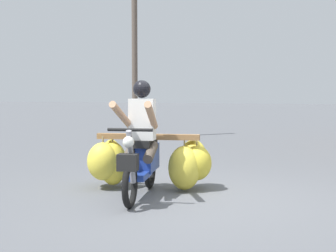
# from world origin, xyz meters

# --- Properties ---
(ground_plane) EXTENTS (120.00, 120.00, 0.00)m
(ground_plane) POSITION_xyz_m (0.00, 0.00, 0.00)
(ground_plane) COLOR #56595E
(motorbike_main_loaded) EXTENTS (1.86, 1.91, 1.58)m
(motorbike_main_loaded) POSITION_xyz_m (-0.92, 0.36, 0.47)
(motorbike_main_loaded) COLOR black
(motorbike_main_loaded) RESTS_ON ground
(utility_pole) EXTENTS (0.18, 0.18, 6.28)m
(utility_pole) POSITION_xyz_m (-4.42, 7.38, 3.14)
(utility_pole) COLOR brown
(utility_pole) RESTS_ON ground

